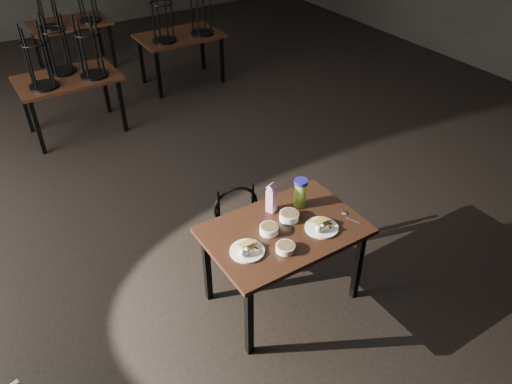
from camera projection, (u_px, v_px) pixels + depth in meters
main_table at (284, 236)px, 3.84m from camera, size 1.20×0.80×0.75m
plate_left at (247, 250)px, 3.57m from camera, size 0.25×0.25×0.08m
plate_right at (322, 226)px, 3.78m from camera, size 0.26×0.26×0.08m
bowl_near at (269, 229)px, 3.74m from camera, size 0.14×0.14×0.06m
bowl_far at (289, 216)px, 3.86m from camera, size 0.15×0.15×0.06m
bowl_big at (285, 248)px, 3.58m from camera, size 0.14×0.14×0.05m
juice_carton at (271, 198)px, 3.90m from camera, size 0.08×0.08×0.26m
water_bottle at (300, 192)px, 3.96m from camera, size 0.13×0.13×0.24m
spoon at (346, 214)px, 3.93m from camera, size 0.06×0.19×0.01m
bentwood_chair at (241, 228)px, 4.18m from camera, size 0.43×0.42×0.85m
bg_table_left at (67, 75)px, 6.07m from camera, size 1.20×0.80×1.48m
bg_table_right at (180, 35)px, 7.32m from camera, size 1.20×0.80×1.48m
bg_table_far at (70, 22)px, 7.81m from camera, size 1.20×0.80×1.48m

